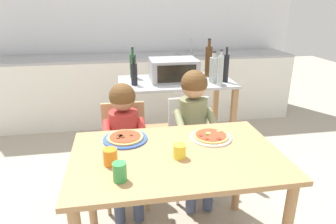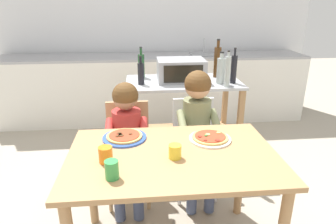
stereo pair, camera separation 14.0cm
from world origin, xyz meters
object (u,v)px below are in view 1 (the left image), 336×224
at_px(bottle_tall_green_wine, 209,61).
at_px(dining_chair_right, 190,139).
at_px(kitchen_island_cart, 176,108).
at_px(bottle_clear_vinegar, 134,74).
at_px(dining_table, 176,169).
at_px(bottle_dark_olive_oil, 226,68).
at_px(drinking_cup_orange, 110,157).
at_px(bottle_brown_beer, 213,69).
at_px(child_in_red_shirt, 124,132).
at_px(toaster_oven, 174,70).
at_px(pizza_plate_blue_rimmed, 125,138).
at_px(drinking_cup_green, 120,172).
at_px(pizza_plate_white, 211,137).
at_px(drinking_cup_yellow, 180,151).
at_px(child_in_olive_shirt, 195,120).
at_px(bottle_slim_sauce, 220,70).
at_px(bottle_squat_spirits, 133,66).
at_px(dining_chair_left, 125,146).

bearing_deg(bottle_tall_green_wine, dining_chair_right, -117.23).
height_order(kitchen_island_cart, bottle_clear_vinegar, bottle_clear_vinegar).
relative_size(bottle_tall_green_wine, dining_table, 0.30).
xyz_separation_m(bottle_dark_olive_oil, drinking_cup_orange, (-1.06, -1.14, -0.21)).
height_order(bottle_brown_beer, child_in_red_shirt, bottle_brown_beer).
bearing_deg(bottle_tall_green_wine, toaster_oven, -163.18).
bearing_deg(drinking_cup_orange, bottle_dark_olive_oil, 47.01).
distance_m(pizza_plate_blue_rimmed, drinking_cup_green, 0.46).
distance_m(pizza_plate_white, drinking_cup_yellow, 0.33).
relative_size(toaster_oven, drinking_cup_green, 4.49).
bearing_deg(child_in_olive_shirt, bottle_slim_sauce, 49.81).
bearing_deg(bottle_brown_beer, bottle_squat_spirits, 156.66).
xyz_separation_m(bottle_clear_vinegar, bottle_dark_olive_oil, (0.85, -0.03, 0.03)).
xyz_separation_m(bottle_tall_green_wine, dining_chair_right, (-0.33, -0.64, -0.54)).
bearing_deg(pizza_plate_white, toaster_oven, 92.75).
distance_m(bottle_tall_green_wine, bottle_squat_spirits, 0.75).
height_order(bottle_tall_green_wine, drinking_cup_orange, bottle_tall_green_wine).
distance_m(kitchen_island_cart, dining_table, 1.22).
xyz_separation_m(bottle_slim_sauce, drinking_cup_orange, (-0.97, -1.02, -0.22)).
relative_size(pizza_plate_white, drinking_cup_orange, 2.94).
height_order(dining_chair_left, drinking_cup_yellow, same).
relative_size(toaster_oven, drinking_cup_yellow, 5.42).
xyz_separation_m(dining_chair_left, child_in_olive_shirt, (0.55, -0.08, 0.22)).
xyz_separation_m(bottle_slim_sauce, child_in_red_shirt, (-0.88, -0.43, -0.34)).
xyz_separation_m(child_in_olive_shirt, pizza_plate_blue_rimmed, (-0.55, -0.34, 0.05)).
bearing_deg(bottle_tall_green_wine, bottle_brown_beer, -96.51).
distance_m(bottle_tall_green_wine, drinking_cup_yellow, 1.51).
distance_m(bottle_brown_beer, dining_chair_left, 1.08).
distance_m(bottle_dark_olive_oil, pizza_plate_white, 1.04).
xyz_separation_m(kitchen_island_cart, bottle_squat_spirits, (-0.39, 0.19, 0.40)).
height_order(kitchen_island_cart, bottle_brown_beer, bottle_brown_beer).
bearing_deg(drinking_cup_yellow, pizza_plate_blue_rimmed, 136.40).
height_order(bottle_squat_spirits, drinking_cup_green, bottle_squat_spirits).
bearing_deg(bottle_tall_green_wine, pizza_plate_white, -105.76).
distance_m(child_in_red_shirt, child_in_olive_shirt, 0.56).
bearing_deg(pizza_plate_blue_rimmed, bottle_clear_vinegar, 82.03).
height_order(bottle_brown_beer, drinking_cup_green, bottle_brown_beer).
relative_size(dining_chair_left, pizza_plate_blue_rimmed, 2.85).
distance_m(bottle_dark_olive_oil, bottle_squat_spirits, 0.90).
height_order(dining_chair_left, child_in_olive_shirt, child_in_olive_shirt).
bearing_deg(dining_chair_left, bottle_slim_sauce, 19.25).
distance_m(bottle_clear_vinegar, child_in_red_shirt, 0.67).
height_order(toaster_oven, pizza_plate_blue_rimmed, toaster_oven).
bearing_deg(pizza_plate_white, drinking_cup_orange, -160.80).
distance_m(toaster_oven, bottle_dark_olive_oil, 0.49).
bearing_deg(kitchen_island_cart, pizza_plate_blue_rimmed, -118.46).
height_order(kitchen_island_cart, bottle_slim_sauce, bottle_slim_sauce).
bearing_deg(toaster_oven, drinking_cup_yellow, -99.18).
bearing_deg(bottle_brown_beer, drinking_cup_green, -124.45).
xyz_separation_m(bottle_slim_sauce, pizza_plate_blue_rimmed, (-0.88, -0.73, -0.25)).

